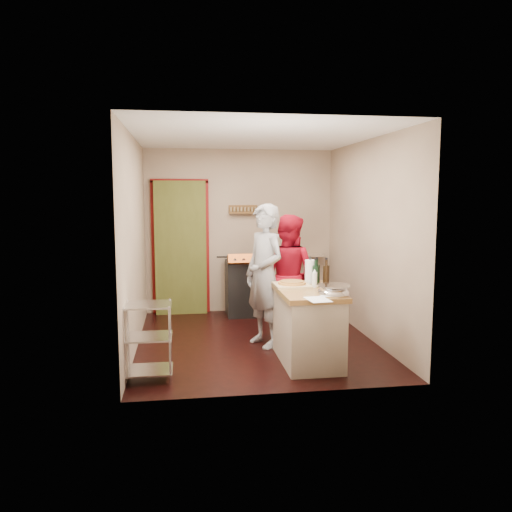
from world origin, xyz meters
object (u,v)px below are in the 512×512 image
at_px(stove, 245,287).
at_px(person_stripe, 264,276).
at_px(wire_shelving, 148,338).
at_px(island, 308,323).
at_px(person_red, 288,276).

bearing_deg(stove, person_stripe, -88.79).
height_order(stove, wire_shelving, stove).
bearing_deg(island, person_stripe, 118.57).
distance_m(wire_shelving, person_stripe, 1.75).
height_order(island, person_red, person_red).
distance_m(stove, island, 2.36).
bearing_deg(person_stripe, island, 2.68).
relative_size(person_stripe, person_red, 1.09).
distance_m(stove, person_red, 1.34).
xyz_separation_m(stove, island, (0.42, -2.32, -0.00)).
distance_m(stove, wire_shelving, 2.94).
xyz_separation_m(stove, person_stripe, (0.03, -1.62, 0.44)).
height_order(stove, island, island).
distance_m(island, person_stripe, 0.91).
distance_m(wire_shelving, island, 1.77).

